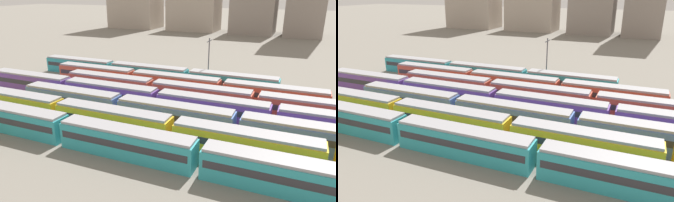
% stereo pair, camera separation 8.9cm
% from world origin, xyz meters
% --- Properties ---
extents(ground_plane, '(600.00, 600.00, 0.00)m').
position_xyz_m(ground_plane, '(0.00, 15.60, 0.00)').
color(ground_plane, slate).
extents(train_track_1, '(93.60, 3.06, 3.75)m').
position_xyz_m(train_track_1, '(32.07, 5.20, 1.90)').
color(train_track_1, yellow).
rests_on(train_track_1, ground_plane).
extents(train_track_3, '(74.70, 3.06, 3.75)m').
position_xyz_m(train_track_3, '(15.54, 15.60, 1.90)').
color(train_track_3, '#6B429E').
rests_on(train_track_3, ground_plane).
extents(train_track_4, '(74.70, 3.06, 3.75)m').
position_xyz_m(train_track_4, '(30.96, 20.80, 1.90)').
color(train_track_4, '#BC4C38').
rests_on(train_track_4, ground_plane).
extents(train_track_5, '(93.60, 3.06, 3.75)m').
position_xyz_m(train_track_5, '(33.46, 26.00, 1.90)').
color(train_track_5, '#BC4C38').
rests_on(train_track_5, ground_plane).
extents(train_track_6, '(55.80, 3.06, 3.75)m').
position_xyz_m(train_track_6, '(6.01, 31.20, 1.90)').
color(train_track_6, teal).
rests_on(train_track_6, ground_plane).
extents(catenary_pole_1, '(0.24, 3.20, 10.05)m').
position_xyz_m(catenary_pole_1, '(18.82, 34.32, 5.57)').
color(catenary_pole_1, '#4C4C51').
rests_on(catenary_pole_1, ground_plane).
extents(distant_building_1, '(23.95, 15.91, 20.25)m').
position_xyz_m(distant_building_1, '(-14.82, 123.15, 10.12)').
color(distant_building_1, '#A89989').
rests_on(distant_building_1, ground_plane).
extents(distant_building_2, '(19.18, 18.88, 22.62)m').
position_xyz_m(distant_building_2, '(14.11, 123.15, 11.31)').
color(distant_building_2, gray).
rests_on(distant_building_2, ground_plane).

